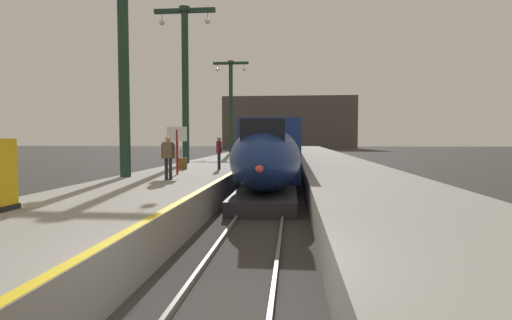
{
  "coord_description": "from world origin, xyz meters",
  "views": [
    {
      "loc": [
        1.07,
        -5.32,
        2.65
      ],
      "look_at": [
        -0.38,
        10.37,
        1.8
      ],
      "focal_mm": 27.94,
      "sensor_mm": 36.0,
      "label": 1
    }
  ],
  "objects_px": {
    "station_column_mid": "(123,47)",
    "highspeed_train_main": "(282,145)",
    "passenger_mid_platform": "(168,154)",
    "passenger_near_edge": "(219,150)",
    "station_column_far": "(185,71)",
    "station_column_distant": "(231,98)",
    "departure_info_board": "(177,141)",
    "rolling_suitcase": "(183,163)"
  },
  "relations": [
    {
      "from": "highspeed_train_main",
      "to": "rolling_suitcase",
      "type": "distance_m",
      "value": 20.54
    },
    {
      "from": "station_column_distant",
      "to": "passenger_mid_platform",
      "type": "distance_m",
      "value": 30.05
    },
    {
      "from": "passenger_near_edge",
      "to": "passenger_mid_platform",
      "type": "xyz_separation_m",
      "value": [
        -1.0,
        -5.32,
        0.0
      ]
    },
    {
      "from": "station_column_mid",
      "to": "station_column_far",
      "type": "bearing_deg",
      "value": 90.0
    },
    {
      "from": "passenger_near_edge",
      "to": "rolling_suitcase",
      "type": "bearing_deg",
      "value": -175.88
    },
    {
      "from": "passenger_near_edge",
      "to": "station_column_far",
      "type": "bearing_deg",
      "value": 121.63
    },
    {
      "from": "station_column_distant",
      "to": "rolling_suitcase",
      "type": "bearing_deg",
      "value": -87.02
    },
    {
      "from": "rolling_suitcase",
      "to": "highspeed_train_main",
      "type": "bearing_deg",
      "value": 76.96
    },
    {
      "from": "departure_info_board",
      "to": "station_column_distant",
      "type": "bearing_deg",
      "value": 93.86
    },
    {
      "from": "passenger_near_edge",
      "to": "rolling_suitcase",
      "type": "xyz_separation_m",
      "value": [
        -1.89,
        -0.14,
        -0.69
      ]
    },
    {
      "from": "highspeed_train_main",
      "to": "station_column_distant",
      "type": "bearing_deg",
      "value": 143.6
    },
    {
      "from": "highspeed_train_main",
      "to": "station_column_far",
      "type": "height_order",
      "value": "station_column_far"
    },
    {
      "from": "highspeed_train_main",
      "to": "station_column_mid",
      "type": "bearing_deg",
      "value": -103.7
    },
    {
      "from": "station_column_far",
      "to": "station_column_distant",
      "type": "xyz_separation_m",
      "value": [
        0.0,
        19.09,
        0.12
      ]
    },
    {
      "from": "station_column_mid",
      "to": "passenger_mid_platform",
      "type": "height_order",
      "value": "station_column_mid"
    },
    {
      "from": "station_column_distant",
      "to": "rolling_suitcase",
      "type": "xyz_separation_m",
      "value": [
        1.27,
        -24.35,
        -5.8
      ]
    },
    {
      "from": "rolling_suitcase",
      "to": "passenger_near_edge",
      "type": "bearing_deg",
      "value": 4.12
    },
    {
      "from": "highspeed_train_main",
      "to": "station_column_far",
      "type": "distance_m",
      "value": 16.67
    },
    {
      "from": "station_column_mid",
      "to": "highspeed_train_main",
      "type": "bearing_deg",
      "value": 76.3
    },
    {
      "from": "station_column_distant",
      "to": "departure_info_board",
      "type": "distance_m",
      "value": 27.74
    },
    {
      "from": "highspeed_train_main",
      "to": "passenger_near_edge",
      "type": "bearing_deg",
      "value": -97.87
    },
    {
      "from": "station_column_mid",
      "to": "rolling_suitcase",
      "type": "xyz_separation_m",
      "value": [
        1.27,
        4.21,
        -5.08
      ]
    },
    {
      "from": "highspeed_train_main",
      "to": "station_column_mid",
      "type": "relative_size",
      "value": 6.32
    },
    {
      "from": "passenger_mid_platform",
      "to": "passenger_near_edge",
      "type": "bearing_deg",
      "value": 79.34
    },
    {
      "from": "highspeed_train_main",
      "to": "station_column_distant",
      "type": "height_order",
      "value": "station_column_distant"
    },
    {
      "from": "station_column_far",
      "to": "departure_info_board",
      "type": "relative_size",
      "value": 4.74
    },
    {
      "from": "station_column_mid",
      "to": "passenger_mid_platform",
      "type": "xyz_separation_m",
      "value": [
        2.15,
        -0.98,
        -4.4
      ]
    },
    {
      "from": "passenger_mid_platform",
      "to": "rolling_suitcase",
      "type": "xyz_separation_m",
      "value": [
        -0.89,
        5.18,
        -0.69
      ]
    },
    {
      "from": "highspeed_train_main",
      "to": "station_column_far",
      "type": "bearing_deg",
      "value": -111.82
    },
    {
      "from": "station_column_mid",
      "to": "station_column_distant",
      "type": "height_order",
      "value": "station_column_distant"
    },
    {
      "from": "passenger_near_edge",
      "to": "departure_info_board",
      "type": "distance_m",
      "value": 3.39
    },
    {
      "from": "passenger_mid_platform",
      "to": "departure_info_board",
      "type": "xyz_separation_m",
      "value": [
        -0.31,
        2.24,
        0.52
      ]
    },
    {
      "from": "station_column_mid",
      "to": "departure_info_board",
      "type": "height_order",
      "value": "station_column_mid"
    },
    {
      "from": "station_column_far",
      "to": "passenger_mid_platform",
      "type": "bearing_deg",
      "value": -78.35
    },
    {
      "from": "highspeed_train_main",
      "to": "departure_info_board",
      "type": "bearing_deg",
      "value": -100.03
    },
    {
      "from": "station_column_mid",
      "to": "rolling_suitcase",
      "type": "relative_size",
      "value": 9.09
    },
    {
      "from": "station_column_mid",
      "to": "departure_info_board",
      "type": "relative_size",
      "value": 4.21
    },
    {
      "from": "station_column_distant",
      "to": "departure_info_board",
      "type": "relative_size",
      "value": 4.85
    },
    {
      "from": "rolling_suitcase",
      "to": "departure_info_board",
      "type": "distance_m",
      "value": 3.23
    },
    {
      "from": "highspeed_train_main",
      "to": "station_column_far",
      "type": "relative_size",
      "value": 5.61
    },
    {
      "from": "passenger_near_edge",
      "to": "station_column_distant",
      "type": "bearing_deg",
      "value": 97.42
    },
    {
      "from": "station_column_mid",
      "to": "rolling_suitcase",
      "type": "distance_m",
      "value": 6.72
    }
  ]
}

